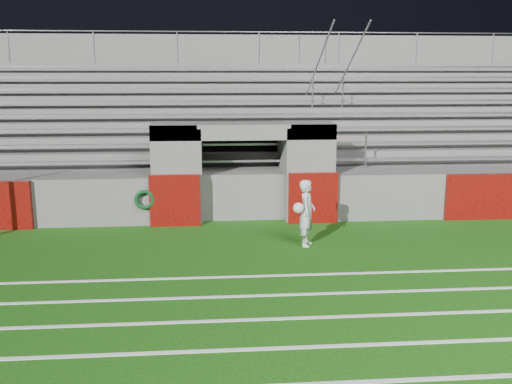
{
  "coord_description": "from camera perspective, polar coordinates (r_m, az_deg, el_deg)",
  "views": [
    {
      "loc": [
        -0.9,
        -11.51,
        3.87
      ],
      "look_at": [
        0.2,
        1.8,
        1.1
      ],
      "focal_mm": 40.0,
      "sensor_mm": 36.0,
      "label": 1
    }
  ],
  "objects": [
    {
      "name": "goalkeeper_with_ball",
      "position": [
        13.03,
        5.09,
        -2.08
      ],
      "size": [
        0.59,
        0.64,
        1.53
      ],
      "color": "silver",
      "rests_on": "ground"
    },
    {
      "name": "hose_coil",
      "position": [
        14.87,
        -11.06,
        -0.75
      ],
      "size": [
        0.54,
        0.15,
        0.54
      ],
      "color": "#0D4519",
      "rests_on": "ground"
    },
    {
      "name": "ground",
      "position": [
        12.17,
        -0.24,
        -6.82
      ],
      "size": [
        90.0,
        90.0,
        0.0
      ],
      "primitive_type": "plane",
      "color": "#154A0C",
      "rests_on": "ground"
    },
    {
      "name": "stadium_structure",
      "position": [
        19.64,
        -2.07,
        4.76
      ],
      "size": [
        26.0,
        8.48,
        5.42
      ],
      "color": "#5C5957",
      "rests_on": "ground"
    }
  ]
}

